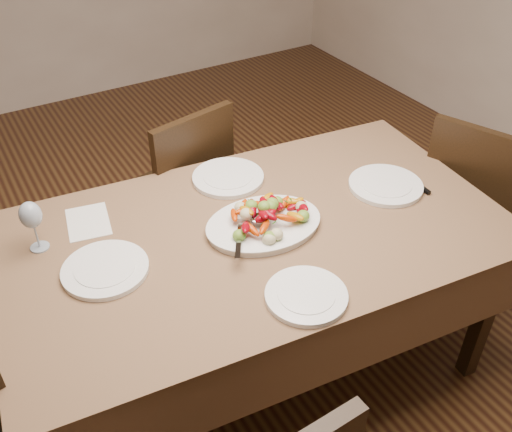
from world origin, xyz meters
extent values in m
plane|color=#3D2412|center=(0.00, 0.00, 0.00)|extent=(6.00, 6.00, 0.00)
cube|color=brown|center=(0.02, -0.09, 0.38)|extent=(1.94, 1.22, 0.76)
ellipsoid|color=white|center=(0.05, -0.10, 0.77)|extent=(0.45, 0.35, 0.02)
cylinder|color=white|center=(-0.52, -0.03, 0.77)|extent=(0.29, 0.29, 0.02)
cylinder|color=white|center=(0.61, -0.12, 0.77)|extent=(0.30, 0.30, 0.02)
cylinder|color=white|center=(0.09, 0.25, 0.77)|extent=(0.29, 0.29, 0.02)
cylinder|color=white|center=(-0.02, -0.47, 0.77)|extent=(0.26, 0.26, 0.02)
cube|color=silver|center=(-0.49, 0.27, 0.76)|extent=(0.19, 0.23, 0.00)
camera|label=1|loc=(-0.81, -1.49, 2.05)|focal=40.00mm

